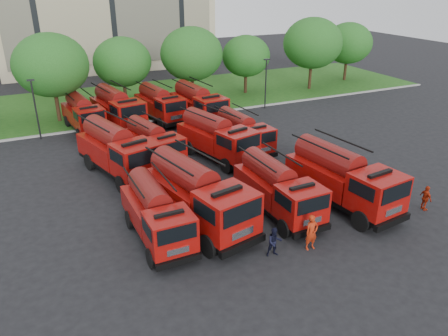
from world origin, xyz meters
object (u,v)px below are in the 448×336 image
object	(u,v)px
fire_truck_0	(156,213)
fire_truck_7	(242,132)
fire_truck_5	(153,142)
firefighter_4	(179,210)
fire_truck_11	(198,104)
firefighter_1	(274,255)
firefighter_0	(310,248)
fire_truck_1	(197,195)
fire_truck_8	(83,114)
fire_truck_4	(117,150)
fire_truck_6	(216,137)
firefighter_5	(312,164)
firefighter_2	(423,210)
fire_truck_2	(278,188)
firefighter_3	(311,184)
fire_truck_3	(342,178)
fire_truck_9	(117,108)
fire_truck_10	(160,104)

from	to	relation	value
fire_truck_0	fire_truck_7	bearing A→B (deg)	42.67
fire_truck_5	firefighter_4	world-z (taller)	fire_truck_5
fire_truck_11	firefighter_1	size ratio (longest dim) A/B	4.92
firefighter_0	fire_truck_1	bearing A→B (deg)	133.25
fire_truck_0	fire_truck_8	size ratio (longest dim) A/B	0.95
fire_truck_7	firefighter_0	xyz separation A→B (m)	(-3.17, -13.72, -1.47)
fire_truck_8	fire_truck_4	bearing A→B (deg)	-93.12
fire_truck_6	fire_truck_1	bearing A→B (deg)	-134.70
fire_truck_4	firefighter_5	xyz separation A→B (m)	(13.30, -4.39, -1.78)
fire_truck_5	fire_truck_8	world-z (taller)	fire_truck_8
fire_truck_4	firefighter_2	xyz separation A→B (m)	(15.26, -12.89, -1.78)
fire_truck_2	fire_truck_11	xyz separation A→B (m)	(2.38, 18.08, 0.16)
fire_truck_4	firefighter_3	size ratio (longest dim) A/B	4.47
fire_truck_4	fire_truck_7	bearing A→B (deg)	-12.84
firefighter_1	fire_truck_4	bearing A→B (deg)	121.18
fire_truck_4	fire_truck_6	xyz separation A→B (m)	(7.39, -0.28, -0.11)
firefighter_2	firefighter_4	distance (m)	14.58
firefighter_3	firefighter_4	bearing A→B (deg)	-44.82
fire_truck_5	firefighter_1	bearing A→B (deg)	-95.26
fire_truck_3	firefighter_5	distance (m)	6.40
fire_truck_4	fire_truck_8	distance (m)	10.74
fire_truck_8	fire_truck_9	bearing A→B (deg)	-12.25
fire_truck_4	firefighter_3	distance (m)	13.46
fire_truck_0	fire_truck_4	distance (m)	9.04
fire_truck_1	fire_truck_3	bearing A→B (deg)	-22.01
fire_truck_1	fire_truck_10	size ratio (longest dim) A/B	1.16
firefighter_4	firefighter_5	xyz separation A→B (m)	(11.26, 2.36, 0.00)
fire_truck_4	firefighter_3	world-z (taller)	fire_truck_4
fire_truck_7	firefighter_3	distance (m)	7.80
fire_truck_5	firefighter_1	world-z (taller)	fire_truck_5
fire_truck_4	fire_truck_5	bearing A→B (deg)	9.65
firefighter_4	fire_truck_8	bearing A→B (deg)	-65.83
fire_truck_7	firefighter_4	distance (m)	10.73
firefighter_1	firefighter_5	xyz separation A→B (m)	(8.53, 8.67, 0.00)
fire_truck_6	firefighter_2	size ratio (longest dim) A/B	4.93
fire_truck_8	firefighter_5	world-z (taller)	fire_truck_8
fire_truck_2	fire_truck_1	bearing A→B (deg)	169.95
fire_truck_9	firefighter_4	size ratio (longest dim) A/B	4.30
fire_truck_0	firefighter_4	xyz separation A→B (m)	(2.04, 2.29, -1.49)
fire_truck_8	firefighter_3	size ratio (longest dim) A/B	3.78
firefighter_0	firefighter_4	xyz separation A→B (m)	(-4.72, 6.60, 0.00)
fire_truck_11	firefighter_1	xyz separation A→B (m)	(-4.77, -21.76, -1.72)
firefighter_3	fire_truck_9	bearing A→B (deg)	-105.30
firefighter_0	firefighter_2	world-z (taller)	firefighter_0
fire_truck_5	firefighter_2	world-z (taller)	fire_truck_5
fire_truck_2	fire_truck_10	xyz separation A→B (m)	(-0.78, 19.98, 0.03)
fire_truck_2	firefighter_2	xyz separation A→B (m)	(8.10, -3.51, -1.56)
fire_truck_9	fire_truck_3	bearing A→B (deg)	-76.61
fire_truck_1	fire_truck_8	world-z (taller)	fire_truck_1
fire_truck_4	fire_truck_7	world-z (taller)	fire_truck_4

